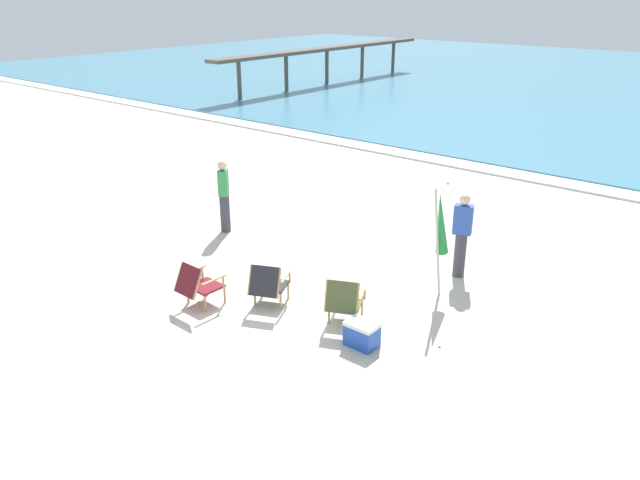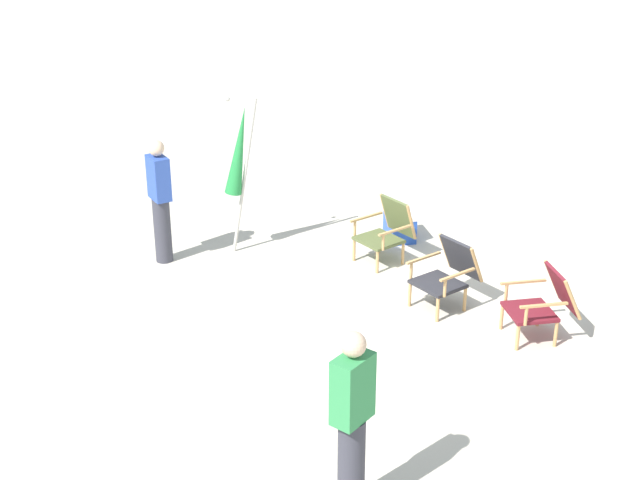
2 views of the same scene
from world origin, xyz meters
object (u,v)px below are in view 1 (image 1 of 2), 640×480
beach_chair_far_center (198,284)px  umbrella_furled_green (441,224)px  beach_chair_mid_center (268,284)px  person_near_chairs (224,196)px  cooler_box (362,334)px  person_by_waterline (462,235)px  beach_chair_front_right (344,300)px

beach_chair_far_center → umbrella_furled_green: bearing=44.4°
beach_chair_mid_center → person_near_chairs: size_ratio=0.55×
beach_chair_far_center → beach_chair_mid_center: beach_chair_mid_center is taller
beach_chair_far_center → beach_chair_mid_center: 1.20m
cooler_box → person_near_chairs: bearing=159.1°
person_by_waterline → cooler_box: person_by_waterline is taller
beach_chair_front_right → person_near_chairs: bearing=160.5°
beach_chair_mid_center → umbrella_furled_green: umbrella_furled_green is taller
beach_chair_front_right → beach_chair_far_center: bearing=-154.2°
person_near_chairs → beach_chair_front_right: bearing=-19.5°
umbrella_furled_green → person_by_waterline: bearing=95.3°
person_near_chairs → person_by_waterline: size_ratio=1.00×
umbrella_furled_green → cooler_box: (-0.05, -2.16, -1.17)m
cooler_box → beach_chair_mid_center: bearing=179.3°
beach_chair_far_center → cooler_box: size_ratio=1.63×
person_near_chairs → person_by_waterline: same height
beach_chair_front_right → person_near_chairs: 4.87m
beach_chair_front_right → cooler_box: (0.63, -0.36, -0.23)m
beach_chair_far_center → umbrella_furled_green: size_ratio=0.38×
person_near_chairs → cooler_box: bearing=-20.9°
beach_chair_mid_center → umbrella_furled_green: bearing=46.3°
beach_chair_front_right → person_by_waterline: person_by_waterline is taller
umbrella_furled_green → person_by_waterline: (-0.10, 1.04, -0.54)m
beach_chair_far_center → person_by_waterline: person_by_waterline is taller
umbrella_furled_green → cooler_box: size_ratio=4.30×
beach_chair_far_center → beach_chair_front_right: bearing=25.8°
umbrella_furled_green → beach_chair_far_center: bearing=-135.6°
umbrella_furled_green → person_by_waterline: size_ratio=1.29×
beach_chair_front_right → umbrella_furled_green: bearing=69.4°
beach_chair_mid_center → person_near_chairs: (-3.21, 1.96, 0.41)m
beach_chair_mid_center → umbrella_furled_green: (2.04, 2.14, 0.95)m
beach_chair_mid_center → umbrella_furled_green: 3.11m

